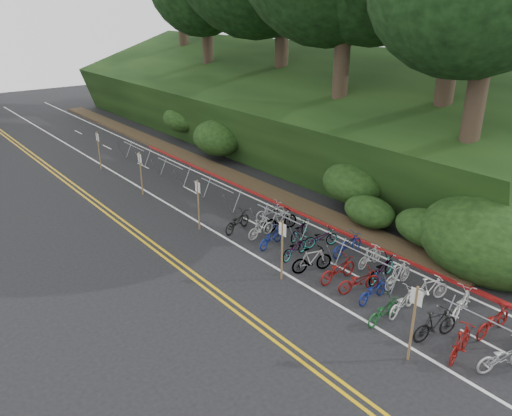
{
  "coord_description": "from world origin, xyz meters",
  "views": [
    {
      "loc": [
        -10.81,
        -7.81,
        10.03
      ],
      "look_at": [
        2.43,
        8.93,
        1.3
      ],
      "focal_mm": 35.0,
      "sensor_mm": 36.0,
      "label": 1
    }
  ],
  "objects": [
    {
      "name": "embankment",
      "position": [
        12.96,
        19.04,
        2.57
      ],
      "size": [
        14.3,
        48.14,
        9.11
      ],
      "color": "black",
      "rests_on": "ground"
    },
    {
      "name": "road_markings",
      "position": [
        0.63,
        10.1,
        0.0
      ],
      "size": [
        7.47,
        80.0,
        0.01
      ],
      "color": "gold",
      "rests_on": "ground"
    },
    {
      "name": "signposts_rest",
      "position": [
        0.6,
        14.0,
        1.43
      ],
      "size": [
        0.08,
        18.4,
        2.5
      ],
      "color": "brown",
      "rests_on": "ground"
    },
    {
      "name": "bike_valet",
      "position": [
        2.98,
        3.16,
        0.48
      ],
      "size": [
        3.19,
        14.66,
        1.1
      ],
      "color": "#9E9EA3",
      "rests_on": "ground"
    },
    {
      "name": "bike_rack_front",
      "position": [
        2.78,
        -2.07,
        0.78
      ],
      "size": [
        1.09,
        2.91,
        1.06
      ],
      "color": "gray",
      "rests_on": "ground"
    },
    {
      "name": "signpost_near",
      "position": [
        0.46,
        -1.02,
        1.46
      ],
      "size": [
        0.08,
        0.4,
        2.56
      ],
      "color": "brown",
      "rests_on": "ground"
    },
    {
      "name": "red_curb",
      "position": [
        5.7,
        12.0,
        0.05
      ],
      "size": [
        0.25,
        28.0,
        0.1
      ],
      "primitive_type": "cube",
      "color": "maroon",
      "rests_on": "ground"
    },
    {
      "name": "bike_racks_rest",
      "position": [
        3.0,
        13.0,
        0.85
      ],
      "size": [
        1.14,
        23.0,
        1.17
      ],
      "color": "gray",
      "rests_on": "ground"
    },
    {
      "name": "ground",
      "position": [
        0.0,
        0.0,
        0.0
      ],
      "size": [
        120.0,
        120.0,
        0.0
      ],
      "primitive_type": "plane",
      "color": "black",
      "rests_on": "ground"
    },
    {
      "name": "bike_front",
      "position": [
        1.43,
        0.73,
        0.43
      ],
      "size": [
        0.66,
        1.67,
        0.86
      ],
      "primitive_type": "imported",
      "rotation": [
        0.0,
        0.0,
        1.62
      ],
      "color": "#144C1E",
      "rests_on": "ground"
    }
  ]
}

